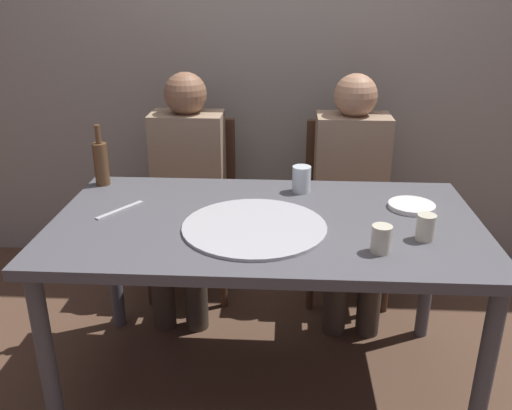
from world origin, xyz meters
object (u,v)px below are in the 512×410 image
(dining_table, at_px, (266,238))
(guest_in_beanie, at_px, (352,185))
(tumbler_far, at_px, (301,179))
(chair_left, at_px, (192,195))
(tumbler_near, at_px, (426,227))
(guest_in_sweater, at_px, (186,182))
(chair_right, at_px, (347,198))
(wine_glass, at_px, (381,239))
(table_knife, at_px, (120,210))
(plate_stack, at_px, (412,206))
(wine_bottle, at_px, (101,162))
(pizza_tray, at_px, (254,227))

(dining_table, relative_size, guest_in_beanie, 1.36)
(tumbler_far, distance_m, chair_left, 0.83)
(tumbler_near, xyz_separation_m, guest_in_sweater, (-0.98, 0.83, -0.15))
(chair_right, bearing_deg, wine_glass, 89.34)
(table_knife, distance_m, chair_left, 0.84)
(plate_stack, relative_size, chair_right, 0.20)
(dining_table, height_order, guest_in_sweater, guest_in_sweater)
(plate_stack, distance_m, guest_in_beanie, 0.58)
(wine_bottle, distance_m, chair_right, 1.27)
(chair_left, bearing_deg, guest_in_beanie, 169.58)
(wine_bottle, height_order, wine_glass, wine_bottle)
(wine_glass, xyz_separation_m, guest_in_sweater, (-0.81, 0.93, -0.15))
(wine_bottle, bearing_deg, chair_right, 24.03)
(guest_in_sweater, distance_m, guest_in_beanie, 0.82)
(dining_table, height_order, table_knife, table_knife)
(dining_table, relative_size, guest_in_sweater, 1.36)
(wine_glass, distance_m, table_knife, 1.00)
(wine_bottle, relative_size, wine_glass, 2.85)
(pizza_tray, distance_m, chair_right, 1.05)
(tumbler_far, xyz_separation_m, table_knife, (-0.70, -0.25, -0.05))
(pizza_tray, bearing_deg, guest_in_sweater, 116.71)
(table_knife, bearing_deg, chair_right, 163.29)
(tumbler_far, height_order, table_knife, tumbler_far)
(dining_table, distance_m, table_knife, 0.57)
(wine_bottle, relative_size, tumbler_near, 2.90)
(tumbler_near, relative_size, wine_glass, 0.98)
(dining_table, height_order, wine_glass, wine_glass)
(dining_table, bearing_deg, chair_right, 64.68)
(table_knife, height_order, guest_in_beanie, guest_in_beanie)
(plate_stack, xyz_separation_m, chair_right, (-0.17, 0.70, -0.25))
(guest_in_beanie, bearing_deg, wine_glass, 89.23)
(chair_right, xyz_separation_m, guest_in_sweater, (-0.82, -0.15, 0.13))
(pizza_tray, height_order, guest_in_beanie, guest_in_beanie)
(wine_bottle, xyz_separation_m, chair_right, (1.12, 0.50, -0.34))
(pizza_tray, height_order, chair_left, chair_left)
(pizza_tray, bearing_deg, tumbler_near, -5.41)
(plate_stack, bearing_deg, wine_glass, -115.08)
(table_knife, relative_size, guest_in_sweater, 0.19)
(table_knife, bearing_deg, guest_in_beanie, 157.47)
(pizza_tray, relative_size, tumbler_near, 5.70)
(tumbler_near, xyz_separation_m, tumbler_far, (-0.41, 0.44, 0.01))
(guest_in_beanie, bearing_deg, table_knife, 33.54)
(wine_bottle, bearing_deg, tumbler_near, -20.61)
(tumbler_near, bearing_deg, chair_left, 134.92)
(tumbler_near, relative_size, tumbler_far, 0.83)
(wine_bottle, xyz_separation_m, guest_in_beanie, (1.12, 0.35, -0.21))
(pizza_tray, xyz_separation_m, chair_left, (-0.39, 0.92, -0.24))
(table_knife, distance_m, chair_right, 1.27)
(wine_bottle, height_order, chair_left, wine_bottle)
(wine_bottle, bearing_deg, dining_table, -24.99)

